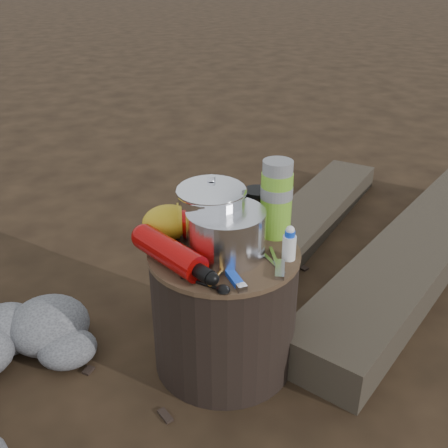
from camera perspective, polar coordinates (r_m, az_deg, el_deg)
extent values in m
plane|color=black|center=(1.71, 0.00, -14.47)|extent=(60.00, 60.00, 0.00)
cylinder|color=black|center=(1.58, 0.00, -9.14)|extent=(0.43, 0.43, 0.39)
cube|color=#383026|center=(2.23, 20.28, -3.10)|extent=(1.50, 1.29, 0.14)
cube|color=#383026|center=(2.47, 9.33, 0.89)|extent=(1.05, 1.07, 0.11)
cylinder|color=silver|center=(1.43, 0.21, -0.99)|extent=(0.22, 0.22, 0.13)
cylinder|color=white|center=(1.47, -1.36, 1.31)|extent=(0.20, 0.20, 0.20)
cylinder|color=#7BBF2E|center=(1.52, 5.72, 2.71)|extent=(0.09, 0.09, 0.23)
cylinder|color=black|center=(1.58, 3.60, 1.70)|extent=(0.08, 0.08, 0.12)
ellipsoid|color=gold|center=(1.53, -6.17, 0.18)|extent=(0.15, 0.12, 0.10)
cube|color=#0C0C4B|center=(1.59, -1.76, 2.49)|extent=(0.12, 0.04, 0.15)
cube|color=blue|center=(1.34, 1.15, -5.93)|extent=(0.04, 0.10, 0.02)
cube|color=#ABABB0|center=(1.39, 6.11, -4.95)|extent=(0.05, 0.09, 0.01)
cylinder|color=white|center=(1.43, 7.13, -2.24)|extent=(0.04, 0.04, 0.09)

